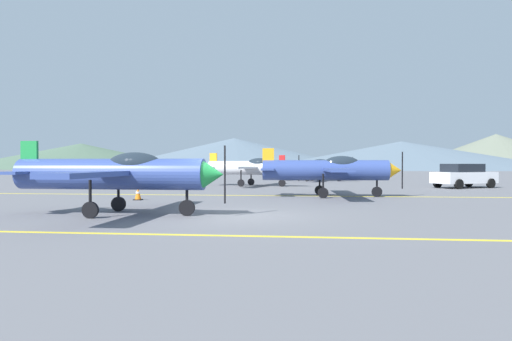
{
  "coord_description": "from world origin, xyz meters",
  "views": [
    {
      "loc": [
        2.24,
        -14.15,
        1.69
      ],
      "look_at": [
        -0.88,
        14.0,
        1.2
      ],
      "focal_mm": 31.62,
      "sensor_mm": 36.0,
      "label": 1
    }
  ],
  "objects": [
    {
      "name": "ground_plane",
      "position": [
        0.0,
        0.0,
        0.0
      ],
      "size": [
        400.0,
        400.0,
        0.0
      ],
      "primitive_type": "plane",
      "color": "slate"
    },
    {
      "name": "apron_line_near",
      "position": [
        0.0,
        -3.94,
        0.01
      ],
      "size": [
        80.0,
        0.16,
        0.01
      ],
      "primitive_type": "cube",
      "color": "yellow",
      "rests_on": "ground_plane"
    },
    {
      "name": "apron_line_far",
      "position": [
        0.0,
        8.79,
        0.01
      ],
      "size": [
        80.0,
        0.16,
        0.01
      ],
      "primitive_type": "cube",
      "color": "yellow",
      "rests_on": "ground_plane"
    },
    {
      "name": "airplane_near",
      "position": [
        -3.79,
        -0.17,
        1.36
      ],
      "size": [
        6.95,
        8.02,
        2.41
      ],
      "color": "#33478C",
      "rests_on": "ground_plane"
    },
    {
      "name": "airplane_mid",
      "position": [
        3.45,
        8.44,
        1.36
      ],
      "size": [
        6.99,
        8.05,
        2.41
      ],
      "color": "#33478C",
      "rests_on": "ground_plane"
    },
    {
      "name": "airplane_far",
      "position": [
        -1.65,
        18.23,
        1.36
      ],
      "size": [
        7.05,
        8.01,
        2.41
      ],
      "color": "silver",
      "rests_on": "ground_plane"
    },
    {
      "name": "airplane_back",
      "position": [
        3.01,
        27.87,
        1.36
      ],
      "size": [
        7.05,
        8.04,
        2.41
      ],
      "color": "#33478C",
      "rests_on": "ground_plane"
    },
    {
      "name": "car_sedan",
      "position": [
        12.77,
        17.42,
        0.84
      ],
      "size": [
        4.64,
        3.65,
        1.62
      ],
      "color": "white",
      "rests_on": "ground_plane"
    },
    {
      "name": "traffic_cone_front",
      "position": [
        -5.31,
        5.46,
        0.29
      ],
      "size": [
        0.36,
        0.36,
        0.59
      ],
      "color": "black",
      "rests_on": "ground_plane"
    },
    {
      "name": "hill_left",
      "position": [
        -69.79,
        123.8,
        3.96
      ],
      "size": [
        73.49,
        73.49,
        7.91
      ],
      "primitive_type": "cone",
      "color": "#4C6651",
      "rests_on": "ground_plane"
    },
    {
      "name": "hill_centerleft",
      "position": [
        -22.7,
        141.23,
        5.15
      ],
      "size": [
        87.25,
        87.25,
        10.29
      ],
      "primitive_type": "cone",
      "color": "slate",
      "rests_on": "ground_plane"
    },
    {
      "name": "hill_centerright",
      "position": [
        30.06,
        122.2,
        3.99
      ],
      "size": [
        86.09,
        86.09,
        7.98
      ],
      "primitive_type": "cone",
      "color": "slate",
      "rests_on": "ground_plane"
    },
    {
      "name": "hill_right",
      "position": [
        68.52,
        152.16,
        5.9
      ],
      "size": [
        62.18,
        62.18,
        11.79
      ],
      "primitive_type": "cone",
      "color": "slate",
      "rests_on": "ground_plane"
    }
  ]
}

